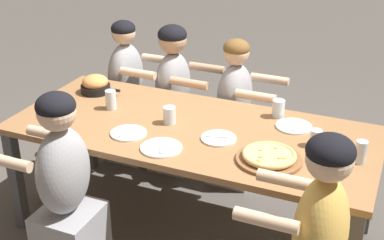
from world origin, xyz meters
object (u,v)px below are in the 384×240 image
empty_plate_c (294,126)px  drinking_glass_a (278,109)px  skillet_bowl (95,85)px  drinking_glass_c (169,116)px  pizza_board_main (269,157)px  empty_plate_b (219,138)px  empty_plate_a (129,133)px  empty_plate_d (161,148)px  drinking_glass_b (361,153)px  drinking_glass_e (316,139)px  drinking_glass_d (111,100)px  diner_near_midleft (66,199)px  diner_far_center (234,119)px  diner_far_midleft (174,104)px  diner_far_left (128,98)px

empty_plate_c → drinking_glass_a: size_ratio=1.94×
skillet_bowl → drinking_glass_c: 0.73m
pizza_board_main → drinking_glass_a: bearing=100.2°
empty_plate_b → drinking_glass_c: (-0.36, 0.08, 0.04)m
pizza_board_main → empty_plate_a: (-0.86, -0.02, -0.02)m
empty_plate_d → drinking_glass_b: bearing=15.2°
empty_plate_d → drinking_glass_e: 0.88m
empty_plate_c → drinking_glass_d: (-1.17, -0.20, 0.06)m
empty_plate_d → drinking_glass_a: drinking_glass_a is taller
drinking_glass_e → diner_near_midleft: size_ratio=0.09×
drinking_glass_e → diner_far_center: bearing=137.4°
drinking_glass_c → drinking_glass_e: size_ratio=1.08×
drinking_glass_b → drinking_glass_c: drinking_glass_b is taller
empty_plate_b → drinking_glass_a: (0.24, 0.44, 0.05)m
drinking_glass_a → diner_far_midleft: 1.00m
empty_plate_a → drinking_glass_d: drinking_glass_d is taller
skillet_bowl → drinking_glass_c: size_ratio=2.74×
drinking_glass_e → diner_far_center: diner_far_center is taller
empty_plate_b → pizza_board_main: bearing=-20.7°
empty_plate_a → empty_plate_c: (0.88, 0.48, -0.00)m
drinking_glass_a → drinking_glass_c: (-0.59, -0.36, -0.01)m
empty_plate_a → diner_far_center: (0.35, 0.93, -0.25)m
empty_plate_a → empty_plate_c: 1.00m
empty_plate_c → skillet_bowl: bearing=-179.9°
empty_plate_c → drinking_glass_a: 0.18m
pizza_board_main → drinking_glass_d: size_ratio=2.82×
drinking_glass_d → empty_plate_d: bearing=-33.8°
drinking_glass_c → diner_near_midleft: diner_near_midleft is taller
empty_plate_c → drinking_glass_e: size_ratio=2.20×
empty_plate_c → drinking_glass_e: drinking_glass_e is taller
drinking_glass_b → drinking_glass_e: bearing=160.2°
drinking_glass_a → diner_far_left: diner_far_left is taller
diner_near_midleft → diner_far_midleft: bearing=0.3°
drinking_glass_a → drinking_glass_b: (0.56, -0.39, -0.00)m
empty_plate_c → diner_far_center: (-0.53, 0.46, -0.25)m
skillet_bowl → diner_far_center: size_ratio=0.27×
drinking_glass_e → diner_near_midleft: bearing=-147.2°
skillet_bowl → diner_near_midleft: (0.39, -0.95, -0.26)m
empty_plate_d → diner_far_left: 1.32m
empty_plate_b → drinking_glass_b: drinking_glass_b is taller
empty_plate_c → diner_near_midleft: bearing=-136.9°
empty_plate_b → empty_plate_c: size_ratio=0.94×
empty_plate_a → drinking_glass_e: bearing=15.5°
drinking_glass_a → diner_near_midleft: 1.41m
drinking_glass_b → diner_far_center: diner_far_center is taller
drinking_glass_a → drinking_glass_e: 0.42m
drinking_glass_a → diner_far_center: (-0.40, 0.35, -0.30)m
pizza_board_main → skillet_bowl: bearing=161.8°
empty_plate_b → drinking_glass_d: drinking_glass_d is taller
diner_far_left → diner_far_midleft: 0.41m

